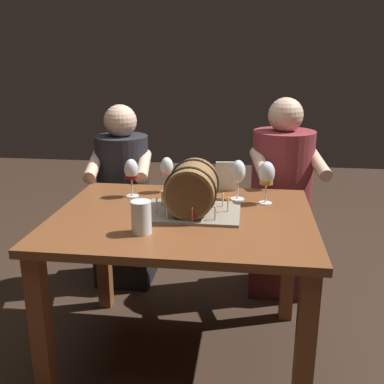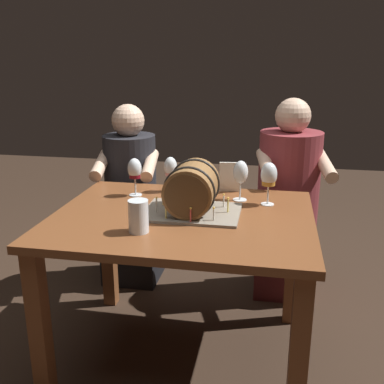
{
  "view_description": "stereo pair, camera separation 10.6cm",
  "coord_description": "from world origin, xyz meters",
  "px_view_note": "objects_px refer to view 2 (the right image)",
  "views": [
    {
      "loc": [
        0.28,
        -1.87,
        1.41
      ],
      "look_at": [
        0.04,
        0.03,
        0.83
      ],
      "focal_mm": 42.31,
      "sensor_mm": 36.0,
      "label": 1
    },
    {
      "loc": [
        0.39,
        -1.85,
        1.41
      ],
      "look_at": [
        0.04,
        0.03,
        0.83
      ],
      "focal_mm": 42.31,
      "sensor_mm": 36.0,
      "label": 2
    }
  ],
  "objects_px": {
    "wine_glass_amber": "(269,176)",
    "beer_pint": "(138,218)",
    "dining_table": "(183,239)",
    "person_seated_left": "(131,204)",
    "wine_glass_red": "(135,170)",
    "wine_glass_white": "(195,172)",
    "wine_glass_empty": "(241,173)",
    "menu_card": "(230,177)",
    "person_seated_right": "(287,206)",
    "barrel_cake": "(192,190)",
    "wine_glass_rose": "(171,168)"
  },
  "relations": [
    {
      "from": "person_seated_left",
      "to": "person_seated_right",
      "type": "relative_size",
      "value": 0.96
    },
    {
      "from": "wine_glass_red",
      "to": "wine_glass_white",
      "type": "xyz_separation_m",
      "value": [
        0.29,
        0.11,
        -0.02
      ]
    },
    {
      "from": "wine_glass_amber",
      "to": "beer_pint",
      "type": "bearing_deg",
      "value": -138.56
    },
    {
      "from": "barrel_cake",
      "to": "wine_glass_empty",
      "type": "distance_m",
      "value": 0.3
    },
    {
      "from": "wine_glass_empty",
      "to": "wine_glass_amber",
      "type": "bearing_deg",
      "value": -18.38
    },
    {
      "from": "barrel_cake",
      "to": "wine_glass_empty",
      "type": "bearing_deg",
      "value": 49.74
    },
    {
      "from": "dining_table",
      "to": "person_seated_left",
      "type": "xyz_separation_m",
      "value": [
        -0.48,
        0.73,
        -0.1
      ]
    },
    {
      "from": "wine_glass_red",
      "to": "menu_card",
      "type": "bearing_deg",
      "value": 17.44
    },
    {
      "from": "menu_card",
      "to": "person_seated_right",
      "type": "relative_size",
      "value": 0.14
    },
    {
      "from": "barrel_cake",
      "to": "beer_pint",
      "type": "xyz_separation_m",
      "value": [
        -0.17,
        -0.26,
        -0.05
      ]
    },
    {
      "from": "barrel_cake",
      "to": "wine_glass_red",
      "type": "xyz_separation_m",
      "value": [
        -0.33,
        0.21,
        0.02
      ]
    },
    {
      "from": "wine_glass_red",
      "to": "wine_glass_empty",
      "type": "height_order",
      "value": "wine_glass_empty"
    },
    {
      "from": "wine_glass_amber",
      "to": "beer_pint",
      "type": "height_order",
      "value": "wine_glass_amber"
    },
    {
      "from": "barrel_cake",
      "to": "menu_card",
      "type": "relative_size",
      "value": 2.67
    },
    {
      "from": "person_seated_left",
      "to": "wine_glass_empty",
      "type": "bearing_deg",
      "value": -33.31
    },
    {
      "from": "barrel_cake",
      "to": "wine_glass_empty",
      "type": "relative_size",
      "value": 2.17
    },
    {
      "from": "menu_card",
      "to": "barrel_cake",
      "type": "bearing_deg",
      "value": -117.93
    },
    {
      "from": "wine_glass_red",
      "to": "dining_table",
      "type": "bearing_deg",
      "value": -39.45
    },
    {
      "from": "wine_glass_amber",
      "to": "person_seated_right",
      "type": "height_order",
      "value": "person_seated_right"
    },
    {
      "from": "menu_card",
      "to": "person_seated_left",
      "type": "height_order",
      "value": "person_seated_left"
    },
    {
      "from": "wine_glass_empty",
      "to": "wine_glass_rose",
      "type": "bearing_deg",
      "value": 167.46
    },
    {
      "from": "wine_glass_rose",
      "to": "wine_glass_empty",
      "type": "bearing_deg",
      "value": -12.54
    },
    {
      "from": "barrel_cake",
      "to": "wine_glass_red",
      "type": "bearing_deg",
      "value": 147.17
    },
    {
      "from": "wine_glass_rose",
      "to": "person_seated_left",
      "type": "bearing_deg",
      "value": 131.95
    },
    {
      "from": "wine_glass_white",
      "to": "person_seated_left",
      "type": "relative_size",
      "value": 0.15
    },
    {
      "from": "dining_table",
      "to": "wine_glass_red",
      "type": "bearing_deg",
      "value": 140.55
    },
    {
      "from": "wine_glass_white",
      "to": "wine_glass_red",
      "type": "bearing_deg",
      "value": -158.7
    },
    {
      "from": "barrel_cake",
      "to": "wine_glass_rose",
      "type": "xyz_separation_m",
      "value": [
        -0.17,
        0.31,
        0.02
      ]
    },
    {
      "from": "dining_table",
      "to": "wine_glass_empty",
      "type": "xyz_separation_m",
      "value": [
        0.23,
        0.26,
        0.25
      ]
    },
    {
      "from": "wine_glass_empty",
      "to": "person_seated_right",
      "type": "height_order",
      "value": "person_seated_right"
    },
    {
      "from": "dining_table",
      "to": "person_seated_left",
      "type": "relative_size",
      "value": 1.02
    },
    {
      "from": "menu_card",
      "to": "person_seated_right",
      "type": "height_order",
      "value": "person_seated_right"
    },
    {
      "from": "wine_glass_white",
      "to": "person_seated_right",
      "type": "relative_size",
      "value": 0.14
    },
    {
      "from": "wine_glass_red",
      "to": "barrel_cake",
      "type": "bearing_deg",
      "value": -32.83
    },
    {
      "from": "wine_glass_red",
      "to": "wine_glass_amber",
      "type": "xyz_separation_m",
      "value": [
        0.66,
        -0.03,
        0.01
      ]
    },
    {
      "from": "dining_table",
      "to": "wine_glass_red",
      "type": "distance_m",
      "value": 0.45
    },
    {
      "from": "beer_pint",
      "to": "person_seated_right",
      "type": "height_order",
      "value": "person_seated_right"
    },
    {
      "from": "wine_glass_rose",
      "to": "menu_card",
      "type": "height_order",
      "value": "wine_glass_rose"
    },
    {
      "from": "menu_card",
      "to": "person_seated_left",
      "type": "relative_size",
      "value": 0.14
    },
    {
      "from": "wine_glass_white",
      "to": "menu_card",
      "type": "bearing_deg",
      "value": 10.76
    },
    {
      "from": "wine_glass_red",
      "to": "wine_glass_white",
      "type": "height_order",
      "value": "wine_glass_red"
    },
    {
      "from": "beer_pint",
      "to": "wine_glass_red",
      "type": "bearing_deg",
      "value": 108.87
    },
    {
      "from": "dining_table",
      "to": "person_seated_right",
      "type": "xyz_separation_m",
      "value": [
        0.48,
        0.73,
        -0.06
      ]
    },
    {
      "from": "dining_table",
      "to": "wine_glass_amber",
      "type": "xyz_separation_m",
      "value": [
        0.37,
        0.21,
        0.25
      ]
    },
    {
      "from": "dining_table",
      "to": "wine_glass_amber",
      "type": "bearing_deg",
      "value": 29.98
    },
    {
      "from": "wine_glass_rose",
      "to": "wine_glass_amber",
      "type": "height_order",
      "value": "wine_glass_amber"
    },
    {
      "from": "dining_table",
      "to": "wine_glass_empty",
      "type": "bearing_deg",
      "value": 47.77
    },
    {
      "from": "wine_glass_empty",
      "to": "dining_table",
      "type": "bearing_deg",
      "value": -132.23
    },
    {
      "from": "menu_card",
      "to": "person_seated_right",
      "type": "bearing_deg",
      "value": 40.16
    },
    {
      "from": "menu_card",
      "to": "person_seated_right",
      "type": "xyz_separation_m",
      "value": [
        0.31,
        0.34,
        -0.25
      ]
    }
  ]
}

